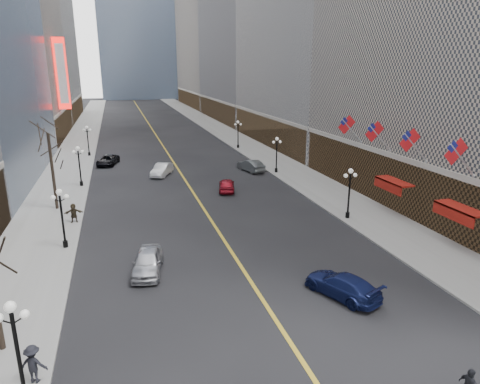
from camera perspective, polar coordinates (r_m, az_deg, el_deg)
sidewalk_east at (r=76.24m, az=0.52°, el=6.47°), size 6.00×230.00×0.15m
sidewalk_west at (r=73.47m, az=-21.00°, el=5.01°), size 6.00×230.00×0.15m
lane_line at (r=83.38m, az=-10.82°, el=6.99°), size 0.25×200.00×0.02m
bldg_east_c at (r=114.80m, az=3.22°, el=21.82°), size 26.60×40.60×48.80m
bldg_east_d at (r=156.60m, az=-2.33°, el=22.92°), size 26.60×46.60×62.80m
streetlamp_east_1 at (r=38.70m, az=14.40°, el=0.52°), size 1.26×0.44×4.52m
streetlamp_east_2 at (r=54.53m, az=4.91°, el=5.47°), size 1.26×0.44×4.52m
streetlamp_east_3 at (r=71.40m, az=-0.27°, el=8.10°), size 1.26×0.44×4.52m
streetlamp_west_0 at (r=19.47m, az=-27.69°, el=-17.32°), size 1.26×0.44×4.52m
streetlamp_west_1 at (r=33.88m, az=-22.70°, el=-2.51°), size 1.26×0.44×4.52m
streetlamp_west_2 at (r=51.22m, az=-20.66°, el=3.77°), size 1.26×0.44×4.52m
streetlamp_west_3 at (r=68.91m, az=-19.65°, el=6.86°), size 1.26×0.44×4.52m
flag_2 at (r=33.56m, az=27.03°, el=4.57°), size 2.87×0.12×2.87m
flag_3 at (r=37.31m, az=21.89°, el=6.19°), size 2.87×0.12×2.87m
flag_4 at (r=41.31m, az=17.68°, el=7.47°), size 2.87×0.12×2.87m
flag_5 at (r=45.52m, az=14.22°, el=8.49°), size 2.87×0.12×2.87m
awning_b at (r=35.07m, az=27.11°, el=-2.13°), size 1.40×4.00×0.93m
awning_c at (r=40.96m, az=19.63°, el=1.19°), size 1.40×4.00×0.93m
theatre_marquee at (r=82.45m, az=-22.68°, el=14.34°), size 2.00×0.55×12.00m
tree_west_far at (r=43.00m, az=-24.08°, el=5.72°), size 3.60×3.60×7.92m
car_nb_near at (r=29.20m, az=-12.21°, el=-9.04°), size 2.64×4.81×1.55m
car_nb_mid at (r=54.50m, az=-10.37°, el=2.95°), size 3.37×4.82×1.51m
car_nb_far at (r=62.23m, az=-17.21°, el=4.07°), size 3.48×5.33×1.36m
car_sb_near at (r=26.56m, az=13.46°, el=-11.98°), size 3.73×5.22×1.40m
car_sb_mid at (r=46.81m, az=-1.79°, el=0.95°), size 2.63×4.42×1.41m
car_sb_far at (r=55.87m, az=1.46°, el=3.55°), size 2.77×4.88×1.52m
ped_west_walk at (r=21.35m, az=-25.85°, el=-19.94°), size 1.22×0.79×1.75m
ped_west_far at (r=39.66m, az=-21.31°, el=-2.62°), size 1.57×0.48×1.68m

